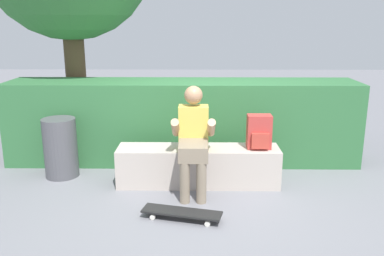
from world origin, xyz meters
TOP-DOWN VIEW (x-y plane):
  - ground_plane at (0.00, 0.00)m, footprint 24.00×24.00m
  - bench_main at (0.00, 0.40)m, footprint 1.92×0.44m
  - person_skater at (-0.06, 0.19)m, footprint 0.49×0.62m
  - skateboard_near_person at (-0.17, -0.52)m, footprint 0.82×0.38m
  - backpack_on_bench at (0.71, 0.39)m, footprint 0.28×0.23m
  - hedge_row at (-0.22, 1.30)m, footprint 4.76×0.78m
  - trash_bin at (-1.73, 0.65)m, footprint 0.41×0.41m

SIDE VIEW (x-z plane):
  - ground_plane at x=0.00m, z-range 0.00..0.00m
  - skateboard_near_person at x=-0.17m, z-range 0.03..0.12m
  - bench_main at x=0.00m, z-range 0.00..0.46m
  - trash_bin at x=-1.73m, z-range 0.00..0.75m
  - hedge_row at x=-0.22m, z-range 0.00..1.12m
  - backpack_on_bench at x=0.71m, z-range 0.45..0.85m
  - person_skater at x=-0.06m, z-range 0.05..1.26m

